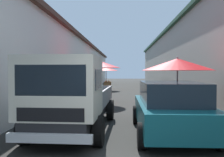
# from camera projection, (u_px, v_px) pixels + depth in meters

# --- Properties ---
(ground) EXTENTS (90.00, 90.00, 0.00)m
(ground) POSITION_uv_depth(u_px,v_px,m) (127.00, 97.00, 16.34)
(ground) COLOR #282826
(building_left_whitewash) EXTENTS (49.80, 7.50, 4.54)m
(building_left_whitewash) POSITION_uv_depth(u_px,v_px,m) (37.00, 65.00, 18.88)
(building_left_whitewash) COLOR silver
(building_left_whitewash) RESTS_ON ground
(building_right_concrete) EXTENTS (49.80, 7.50, 5.52)m
(building_right_concrete) POSITION_uv_depth(u_px,v_px,m) (220.00, 58.00, 18.15)
(building_right_concrete) COLOR #A39E93
(building_right_concrete) RESTS_ON ground
(fruit_stall_far_left) EXTENTS (2.62, 2.62, 2.29)m
(fruit_stall_far_left) POSITION_uv_depth(u_px,v_px,m) (178.00, 71.00, 8.67)
(fruit_stall_far_left) COLOR #9E9EA3
(fruit_stall_far_left) RESTS_ON ground
(fruit_stall_near_left) EXTENTS (2.19, 2.19, 2.26)m
(fruit_stall_near_left) POSITION_uv_depth(u_px,v_px,m) (106.00, 73.00, 22.42)
(fruit_stall_near_left) COLOR #9E9EA3
(fruit_stall_near_left) RESTS_ON ground
(fruit_stall_near_right) EXTENTS (2.65, 2.65, 2.46)m
(fruit_stall_near_right) POSITION_uv_depth(u_px,v_px,m) (96.00, 69.00, 12.89)
(fruit_stall_near_right) COLOR #9E9EA3
(fruit_stall_near_right) RESTS_ON ground
(hatchback_car) EXTENTS (3.91, 1.92, 1.45)m
(hatchback_car) POSITION_uv_depth(u_px,v_px,m) (170.00, 108.00, 6.51)
(hatchback_car) COLOR #0F4C56
(hatchback_car) RESTS_ON ground
(delivery_truck) EXTENTS (4.97, 2.08, 2.08)m
(delivery_truck) POSITION_uv_depth(u_px,v_px,m) (69.00, 98.00, 6.22)
(delivery_truck) COLOR black
(delivery_truck) RESTS_ON ground
(vendor_by_crates) EXTENTS (0.23, 0.65, 1.62)m
(vendor_by_crates) POSITION_uv_depth(u_px,v_px,m) (84.00, 83.00, 16.69)
(vendor_by_crates) COLOR #665B4C
(vendor_by_crates) RESTS_ON ground
(parked_scooter) EXTENTS (1.66, 0.62, 1.14)m
(parked_scooter) POSITION_uv_depth(u_px,v_px,m) (166.00, 93.00, 14.65)
(parked_scooter) COLOR black
(parked_scooter) RESTS_ON ground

